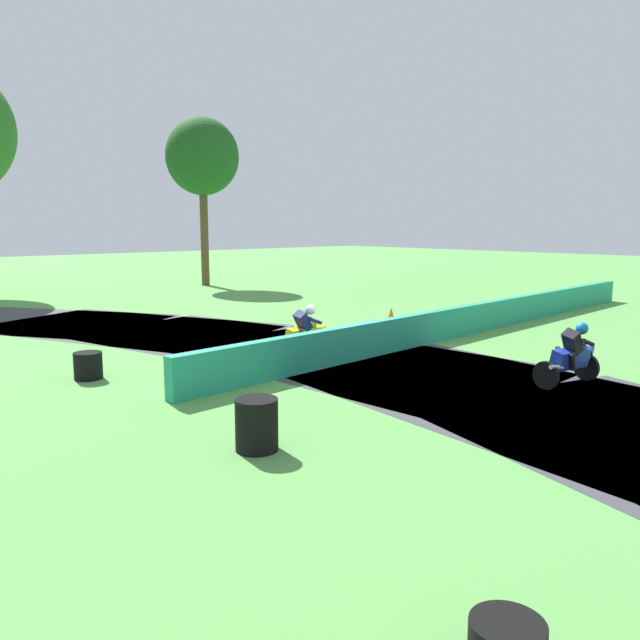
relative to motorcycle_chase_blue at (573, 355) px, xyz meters
The scene contains 9 objects.
ground_plane 5.19m from the motorcycle_chase_blue, 108.40° to the left, with size 120.00×120.00×0.00m, color #569947.
track_asphalt 5.76m from the motorcycle_chase_blue, 123.11° to the left, with size 12.09×36.59×0.01m.
safety_barrier 6.74m from the motorcycle_chase_blue, 50.87° to the left, with size 0.30×22.63×0.90m, color #239375.
motorcycle_chase_blue is the anchor object (origin of this frame).
motorcycle_trailing_yellow 6.39m from the motorcycle_chase_blue, 111.65° to the left, with size 1.68×0.75×1.43m.
tire_stack_mid_a 7.46m from the motorcycle_chase_blue, 169.37° to the left, with size 0.65×0.65×0.80m.
tire_stack_mid_b 10.54m from the motorcycle_chase_blue, 134.84° to the left, with size 0.61×0.61×0.60m.
traffic_cone 9.69m from the motorcycle_chase_blue, 64.63° to the left, with size 0.28×0.28×0.44m, color orange.
tree_far_right 25.87m from the motorcycle_chase_blue, 75.74° to the left, with size 3.98×3.98×9.14m.
Camera 1 is at (-11.16, -10.92, 3.40)m, focal length 35.29 mm.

